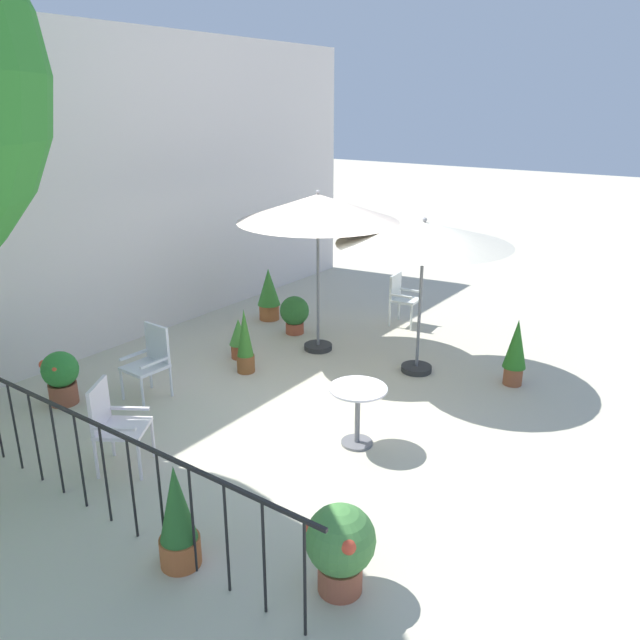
{
  "coord_description": "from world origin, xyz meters",
  "views": [
    {
      "loc": [
        -6.32,
        -4.39,
        3.68
      ],
      "look_at": [
        0.0,
        0.12,
        0.95
      ],
      "focal_mm": 34.82,
      "sensor_mm": 36.0,
      "label": 1
    }
  ],
  "objects_px": {
    "patio_chair_0": "(113,421)",
    "potted_plant_5": "(340,545)",
    "patio_umbrella_0": "(424,235)",
    "patio_umbrella_1": "(318,209)",
    "potted_plant_1": "(178,518)",
    "potted_plant_4": "(269,293)",
    "patio_chair_1": "(150,358)",
    "cafe_table_0": "(358,405)",
    "potted_plant_3": "(516,350)",
    "potted_plant_0": "(61,376)",
    "potted_plant_6": "(245,342)",
    "potted_plant_2": "(295,313)",
    "patio_chair_2": "(402,296)",
    "potted_plant_7": "(239,337)"
  },
  "relations": [
    {
      "from": "patio_chair_0",
      "to": "potted_plant_5",
      "type": "xyz_separation_m",
      "value": [
        -0.09,
        -2.9,
        -0.13
      ]
    },
    {
      "from": "patio_umbrella_0",
      "to": "patio_umbrella_1",
      "type": "relative_size",
      "value": 0.96
    },
    {
      "from": "potted_plant_1",
      "to": "potted_plant_4",
      "type": "distance_m",
      "value": 6.26
    },
    {
      "from": "patio_chair_1",
      "to": "potted_plant_5",
      "type": "xyz_separation_m",
      "value": [
        -1.45,
        -3.95,
        -0.11
      ]
    },
    {
      "from": "potted_plant_5",
      "to": "cafe_table_0",
      "type": "bearing_deg",
      "value": 28.79
    },
    {
      "from": "patio_umbrella_0",
      "to": "potted_plant_3",
      "type": "xyz_separation_m",
      "value": [
        0.38,
        -1.28,
        -1.5
      ]
    },
    {
      "from": "patio_umbrella_0",
      "to": "potted_plant_0",
      "type": "height_order",
      "value": "patio_umbrella_0"
    },
    {
      "from": "patio_umbrella_0",
      "to": "potted_plant_5",
      "type": "relative_size",
      "value": 3.16
    },
    {
      "from": "patio_umbrella_0",
      "to": "potted_plant_0",
      "type": "bearing_deg",
      "value": 137.66
    },
    {
      "from": "potted_plant_6",
      "to": "potted_plant_5",
      "type": "bearing_deg",
      "value": -128.36
    },
    {
      "from": "patio_chair_0",
      "to": "patio_chair_1",
      "type": "relative_size",
      "value": 1.01
    },
    {
      "from": "patio_chair_1",
      "to": "potted_plant_2",
      "type": "height_order",
      "value": "patio_chair_1"
    },
    {
      "from": "patio_umbrella_0",
      "to": "potted_plant_3",
      "type": "height_order",
      "value": "patio_umbrella_0"
    },
    {
      "from": "patio_chair_2",
      "to": "potted_plant_5",
      "type": "bearing_deg",
      "value": -155.79
    },
    {
      "from": "patio_umbrella_1",
      "to": "potted_plant_2",
      "type": "height_order",
      "value": "patio_umbrella_1"
    },
    {
      "from": "potted_plant_3",
      "to": "patio_umbrella_0",
      "type": "bearing_deg",
      "value": 106.32
    },
    {
      "from": "potted_plant_5",
      "to": "potted_plant_7",
      "type": "relative_size",
      "value": 1.21
    },
    {
      "from": "cafe_table_0",
      "to": "potted_plant_6",
      "type": "distance_m",
      "value": 2.5
    },
    {
      "from": "patio_chair_1",
      "to": "potted_plant_4",
      "type": "relative_size",
      "value": 1.03
    },
    {
      "from": "cafe_table_0",
      "to": "potted_plant_3",
      "type": "relative_size",
      "value": 0.75
    },
    {
      "from": "patio_chair_1",
      "to": "potted_plant_0",
      "type": "xyz_separation_m",
      "value": [
        -0.82,
        0.76,
        -0.15
      ]
    },
    {
      "from": "patio_umbrella_0",
      "to": "potted_plant_0",
      "type": "xyz_separation_m",
      "value": [
        -3.56,
        3.24,
        -1.61
      ]
    },
    {
      "from": "patio_chair_1",
      "to": "patio_chair_2",
      "type": "xyz_separation_m",
      "value": [
        4.39,
        -1.32,
        -0.01
      ]
    },
    {
      "from": "potted_plant_2",
      "to": "potted_plant_3",
      "type": "relative_size",
      "value": 0.68
    },
    {
      "from": "potted_plant_5",
      "to": "potted_plant_0",
      "type": "bearing_deg",
      "value": 82.39
    },
    {
      "from": "patio_chair_2",
      "to": "potted_plant_7",
      "type": "relative_size",
      "value": 1.43
    },
    {
      "from": "potted_plant_0",
      "to": "potted_plant_2",
      "type": "distance_m",
      "value": 3.87
    },
    {
      "from": "potted_plant_0",
      "to": "potted_plant_1",
      "type": "height_order",
      "value": "potted_plant_1"
    },
    {
      "from": "patio_umbrella_1",
      "to": "potted_plant_5",
      "type": "distance_m",
      "value": 5.41
    },
    {
      "from": "patio_umbrella_1",
      "to": "potted_plant_4",
      "type": "bearing_deg",
      "value": 66.86
    },
    {
      "from": "patio_chair_2",
      "to": "potted_plant_0",
      "type": "bearing_deg",
      "value": 158.17
    },
    {
      "from": "potted_plant_6",
      "to": "potted_plant_7",
      "type": "height_order",
      "value": "potted_plant_6"
    },
    {
      "from": "potted_plant_2",
      "to": "patio_chair_0",
      "type": "bearing_deg",
      "value": -167.41
    },
    {
      "from": "potted_plant_0",
      "to": "potted_plant_2",
      "type": "relative_size",
      "value": 1.1
    },
    {
      "from": "patio_umbrella_1",
      "to": "potted_plant_0",
      "type": "relative_size",
      "value": 3.52
    },
    {
      "from": "patio_umbrella_1",
      "to": "patio_umbrella_0",
      "type": "bearing_deg",
      "value": -85.05
    },
    {
      "from": "patio_chair_1",
      "to": "patio_chair_2",
      "type": "relative_size",
      "value": 1.07
    },
    {
      "from": "patio_umbrella_0",
      "to": "patio_chair_1",
      "type": "height_order",
      "value": "patio_umbrella_0"
    },
    {
      "from": "potted_plant_3",
      "to": "potted_plant_0",
      "type": "bearing_deg",
      "value": 131.01
    },
    {
      "from": "patio_umbrella_1",
      "to": "potted_plant_0",
      "type": "distance_m",
      "value": 4.18
    },
    {
      "from": "potted_plant_1",
      "to": "potted_plant_6",
      "type": "height_order",
      "value": "potted_plant_6"
    },
    {
      "from": "patio_umbrella_0",
      "to": "potted_plant_5",
      "type": "xyz_separation_m",
      "value": [
        -4.19,
        -1.47,
        -1.58
      ]
    },
    {
      "from": "cafe_table_0",
      "to": "potted_plant_5",
      "type": "xyz_separation_m",
      "value": [
        -1.97,
        -1.08,
        -0.06
      ]
    },
    {
      "from": "potted_plant_1",
      "to": "patio_chair_0",
      "type": "bearing_deg",
      "value": 69.2
    },
    {
      "from": "patio_chair_0",
      "to": "patio_chair_2",
      "type": "height_order",
      "value": "patio_chair_0"
    },
    {
      "from": "potted_plant_2",
      "to": "patio_chair_1",
      "type": "bearing_deg",
      "value": 178.39
    },
    {
      "from": "patio_umbrella_0",
      "to": "patio_chair_2",
      "type": "height_order",
      "value": "patio_umbrella_0"
    },
    {
      "from": "patio_chair_0",
      "to": "patio_chair_1",
      "type": "height_order",
      "value": "patio_chair_0"
    },
    {
      "from": "potted_plant_0",
      "to": "cafe_table_0",
      "type": "bearing_deg",
      "value": -69.72
    },
    {
      "from": "patio_chair_2",
      "to": "patio_umbrella_0",
      "type": "bearing_deg",
      "value": -144.92
    }
  ]
}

